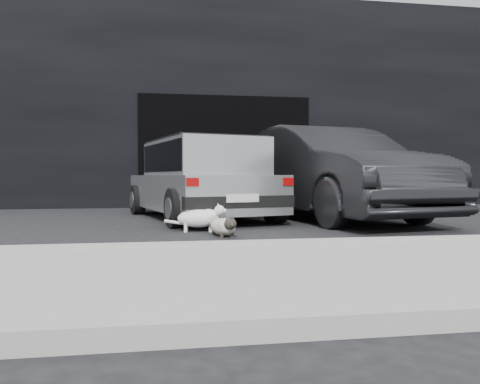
{
  "coord_description": "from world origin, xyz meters",
  "views": [
    {
      "loc": [
        -0.4,
        -6.87,
        0.74
      ],
      "look_at": [
        0.61,
        -0.56,
        0.51
      ],
      "focal_mm": 35.0,
      "sensor_mm": 36.0,
      "label": 1
    }
  ],
  "objects": [
    {
      "name": "curb",
      "position": [
        1.0,
        -2.6,
        0.06
      ],
      "size": [
        18.0,
        0.25,
        0.12
      ],
      "primitive_type": "cube",
      "color": "gray",
      "rests_on": "ground"
    },
    {
      "name": "building_facade",
      "position": [
        1.0,
        6.0,
        2.5
      ],
      "size": [
        34.0,
        4.0,
        5.0
      ],
      "primitive_type": "cube",
      "color": "black",
      "rests_on": "ground"
    },
    {
      "name": "second_car",
      "position": [
        2.33,
        0.76,
        0.79
      ],
      "size": [
        2.55,
        5.04,
        1.58
      ],
      "primitive_type": "imported",
      "rotation": [
        0.0,
        0.0,
        0.19
      ],
      "color": "black",
      "rests_on": "ground"
    },
    {
      "name": "ground",
      "position": [
        0.0,
        0.0,
        0.0
      ],
      "size": [
        80.0,
        80.0,
        0.0
      ],
      "primitive_type": "plane",
      "color": "black",
      "rests_on": "ground"
    },
    {
      "name": "sidewalk",
      "position": [
        1.0,
        -3.8,
        0.06
      ],
      "size": [
        18.0,
        2.2,
        0.11
      ],
      "primitive_type": "cube",
      "color": "gray",
      "rests_on": "ground"
    },
    {
      "name": "garage_opening",
      "position": [
        1.0,
        3.99,
        1.3
      ],
      "size": [
        4.0,
        0.1,
        2.6
      ],
      "primitive_type": "cube",
      "color": "black",
      "rests_on": "ground"
    },
    {
      "name": "cat_siamese",
      "position": [
        0.3,
        -1.29,
        0.12
      ],
      "size": [
        0.37,
        0.77,
        0.27
      ],
      "rotation": [
        0.0,
        0.0,
        3.35
      ],
      "color": "beige",
      "rests_on": "ground"
    },
    {
      "name": "cat_white",
      "position": [
        0.07,
        -0.74,
        0.18
      ],
      "size": [
        0.82,
        0.33,
        0.38
      ],
      "rotation": [
        0.0,
        0.0,
        -1.69
      ],
      "color": "white",
      "rests_on": "ground"
    },
    {
      "name": "silver_hatchback",
      "position": [
        0.2,
        1.1,
        0.74
      ],
      "size": [
        2.54,
        3.96,
        1.35
      ],
      "rotation": [
        0.0,
        0.0,
        0.26
      ],
      "color": "#B2B4B7",
      "rests_on": "ground"
    }
  ]
}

